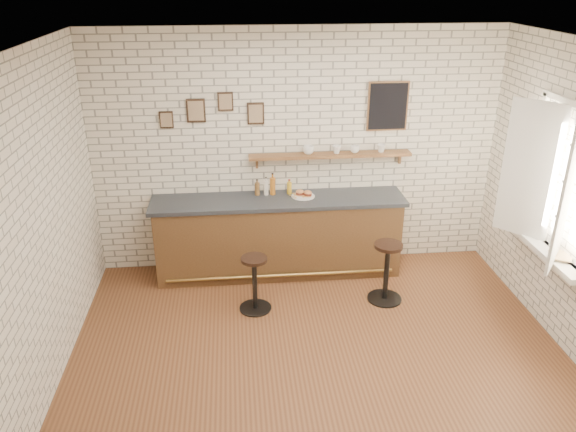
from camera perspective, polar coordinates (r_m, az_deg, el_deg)
The scene contains 21 objects.
ground at distance 5.88m, azimuth 3.09°, elevation -13.63°, with size 5.00×5.00×0.00m, color brown.
bar_counter at distance 7.03m, azimuth -0.97°, elevation -2.03°, with size 3.10×0.65×1.01m.
sandwich_plate at distance 6.89m, azimuth 1.54°, elevation 2.04°, with size 0.28×0.28×0.01m, color white.
ciabatta_sandwich at distance 6.88m, azimuth 1.62°, elevation 2.35°, with size 0.21×0.15×0.07m.
potato_chips at distance 6.89m, azimuth 1.38°, elevation 2.08°, with size 0.27×0.20×0.00m.
bitters_bottle_brown at distance 6.93m, azimuth -3.15°, elevation 2.80°, with size 0.06×0.06×0.20m.
bitters_bottle_white at distance 6.93m, azimuth -2.24°, elevation 2.91°, with size 0.06×0.06×0.23m.
bitters_bottle_amber at distance 6.93m, azimuth -1.57°, elevation 3.09°, with size 0.07×0.07×0.28m.
condiment_bottle_yellow at distance 6.95m, azimuth 0.13°, elevation 2.89°, with size 0.06×0.06×0.19m.
bar_stool_left at distance 6.35m, azimuth -3.40°, elevation -6.70°, with size 0.37×0.37×0.66m.
bar_stool_right at distance 6.59m, azimuth 9.99°, elevation -5.45°, with size 0.40×0.40×0.73m.
wall_shelf at distance 6.94m, azimuth 4.31°, elevation 6.18°, with size 2.00×0.18×0.18m.
shelf_cup_a at distance 6.87m, azimuth 2.09°, elevation 6.71°, with size 0.13×0.13×0.11m, color white.
shelf_cup_b at distance 6.93m, azimuth 4.97°, elevation 6.75°, with size 0.11×0.11×0.10m, color white.
shelf_cup_c at distance 6.97m, azimuth 6.80°, elevation 6.74°, with size 0.11×0.11×0.09m, color white.
shelf_cup_d at distance 7.05m, azimuth 9.46°, elevation 6.81°, with size 0.10×0.10×0.10m, color white.
back_wall_decor at distance 6.84m, azimuth 2.89°, elevation 10.88°, with size 2.96×0.02×0.56m.
window_sill at distance 6.43m, azimuth 24.57°, elevation -3.09°, with size 0.20×1.35×0.06m.
casement_window at distance 6.13m, azimuth 25.40°, elevation 3.16°, with size 0.40×1.30×1.56m.
book_lower at distance 6.22m, azimuth 25.48°, elevation -3.73°, with size 0.17×0.23×0.02m, color tan.
book_upper at distance 6.22m, azimuth 25.49°, elevation -3.55°, with size 0.16×0.22×0.02m, color tan.
Camera 1 is at (-0.77, -4.61, 3.58)m, focal length 35.00 mm.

